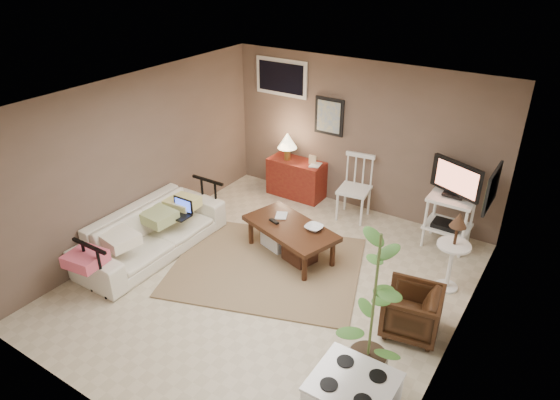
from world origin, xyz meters
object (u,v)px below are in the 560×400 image
Objects in this scene: spindle_chair at (355,190)px; tv_stand at (451,203)px; coffee_table at (290,238)px; side_table at (454,243)px; potted_plant at (373,308)px; armchair at (412,309)px; sofa at (151,225)px; red_console at (296,175)px.

spindle_chair is 1.50m from tv_stand.
coffee_table is at bearing -140.59° from tv_stand.
potted_plant is at bearing -96.85° from side_table.
tv_stand is at bearing 176.16° from armchair.
sofa is 1.69× the size of tv_stand.
coffee_table is at bearing -115.81° from armchair.
spindle_chair is at bearing -150.09° from armchair.
potted_plant is at bearing -16.31° from armchair.
armchair is 1.13m from potted_plant.
side_table is at bearing -29.56° from spindle_chair.
armchair is at bearing 83.17° from potted_plant.
red_console is at bearing 131.17° from potted_plant.
tv_stand reaches higher than sofa.
potted_plant is (1.83, -1.50, 0.66)m from coffee_table.
potted_plant is (2.73, -3.12, 0.55)m from red_console.
tv_stand is 2.05m from armchair.
side_table is at bearing 83.15° from potted_plant.
spindle_chair reaches higher than sofa.
sofa is at bearing -106.38° from red_console.
spindle_chair reaches higher than armchair.
tv_stand is 2.95m from potted_plant.
sofa is 3.63m from armchair.
spindle_chair is at bearing 79.76° from coffee_table.
coffee_table is at bearing -167.65° from side_table.
armchair is at bearing -37.62° from red_console.
potted_plant is (0.09, -2.94, 0.25)m from tv_stand.
potted_plant reaches higher than sofa.
potted_plant is at bearing -62.24° from spindle_chair.
tv_stand is at bearing 91.69° from potted_plant.
potted_plant reaches higher than spindle_chair.
potted_plant is (-0.11, -0.93, 0.63)m from armchair.
coffee_table is 1.93m from sofa.
armchair is at bearing -84.36° from tv_stand.
sofa is 4.00m from side_table.
sofa is at bearing -144.77° from tv_stand.
sofa is 1.97× the size of red_console.
red_console is 0.86× the size of tv_stand.
spindle_chair is (1.17, -0.15, 0.09)m from red_console.
side_table is 1.99m from potted_plant.
tv_stand is at bearing -4.00° from red_console.
tv_stand is at bearing -1.53° from spindle_chair.
coffee_table is 2.46m from potted_plant.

